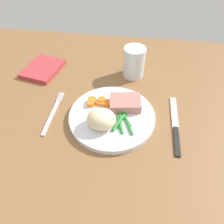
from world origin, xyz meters
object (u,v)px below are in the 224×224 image
dinner_plate (112,116)px  meat_portion (125,103)px  knife (175,125)px  water_glass (134,64)px  napkin (43,69)px  fork (53,112)px

dinner_plate → meat_portion: (3.16, 3.69, 2.05)cm
dinner_plate → knife: dinner_plate is taller
dinner_plate → water_glass: size_ratio=2.34×
meat_portion → napkin: size_ratio=0.63×
dinner_plate → knife: 17.16cm
meat_portion → water_glass: size_ratio=0.85×
dinner_plate → water_glass: (4.34, 20.73, 3.47)cm
meat_portion → knife: 14.78cm
fork → water_glass: water_glass is taller
water_glass → knife: bearing=-58.6°
fork → water_glass: size_ratio=1.66×
knife → napkin: napkin is taller
dinner_plate → napkin: dinner_plate is taller
knife → fork: bearing=-178.5°
dinner_plate → meat_portion: 5.28cm
meat_portion → knife: size_ratio=0.41×
knife → dinner_plate: bearing=-179.4°
knife → water_glass: water_glass is taller
knife → water_glass: (-12.82, 21.01, 4.07)cm
fork → knife: bearing=4.4°
meat_portion → fork: (-20.01, -3.95, -2.65)cm
fork → napkin: (-10.15, 19.27, 0.52)cm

